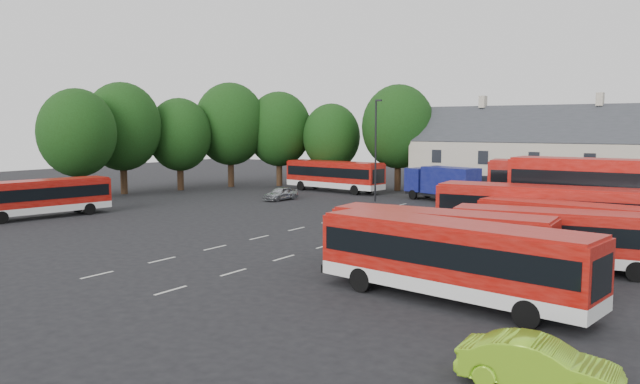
% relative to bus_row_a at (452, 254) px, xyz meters
% --- Properties ---
extents(ground, '(140.00, 140.00, 0.00)m').
position_rel_bus_row_a_xyz_m(ground, '(-15.64, 8.97, -1.94)').
color(ground, black).
rests_on(ground, ground).
extents(lane_markings, '(5.15, 33.80, 0.01)m').
position_rel_bus_row_a_xyz_m(lane_markings, '(-13.14, 10.97, -1.93)').
color(lane_markings, beige).
rests_on(lane_markings, ground).
extents(treeline, '(29.92, 32.59, 12.01)m').
position_rel_bus_row_a_xyz_m(treeline, '(-36.38, 28.34, 4.74)').
color(treeline, black).
rests_on(treeline, ground).
extents(terrace_houses, '(35.70, 7.13, 10.06)m').
position_rel_bus_row_a_xyz_m(terrace_houses, '(-1.64, 38.97, 1.92)').
color(terrace_houses, beige).
rests_on(terrace_houses, ground).
extents(bus_row_a, '(11.66, 4.14, 3.23)m').
position_rel_bus_row_a_xyz_m(bus_row_a, '(0.00, 0.00, 0.00)').
color(bus_row_a, silver).
rests_on(bus_row_a, ground).
extents(bus_row_b, '(10.64, 2.98, 2.98)m').
position_rel_bus_row_a_xyz_m(bus_row_b, '(-2.40, 4.47, -0.15)').
color(bus_row_b, silver).
rests_on(bus_row_b, ground).
extents(bus_row_c, '(10.58, 3.99, 2.92)m').
position_rel_bus_row_a_xyz_m(bus_row_c, '(2.27, 8.28, -0.18)').
color(bus_row_c, silver).
rests_on(bus_row_c, ground).
extents(bus_row_d, '(10.31, 3.33, 2.86)m').
position_rel_bus_row_a_xyz_m(bus_row_d, '(2.02, 12.16, -0.22)').
color(bus_row_d, silver).
rests_on(bus_row_d, ground).
extents(bus_row_e, '(12.39, 3.86, 3.45)m').
position_rel_bus_row_a_xyz_m(bus_row_e, '(-0.43, 14.99, 0.13)').
color(bus_row_e, silver).
rests_on(bus_row_e, ground).
extents(bus_dd_south, '(12.26, 3.05, 5.01)m').
position_rel_bus_row_a_xyz_m(bus_dd_south, '(2.98, 18.35, 0.91)').
color(bus_dd_south, silver).
rests_on(bus_dd_south, ground).
extents(bus_dd_north, '(11.49, 4.24, 4.61)m').
position_rel_bus_row_a_xyz_m(bus_dd_north, '(-0.23, 22.42, 0.68)').
color(bus_dd_north, silver).
rests_on(bus_dd_north, ground).
extents(bus_west, '(4.11, 10.55, 2.91)m').
position_rel_bus_row_a_xyz_m(bus_west, '(-34.97, 4.29, -0.19)').
color(bus_west, silver).
rests_on(bus_west, ground).
extents(bus_north, '(11.77, 3.94, 3.26)m').
position_rel_bus_row_a_xyz_m(bus_north, '(-26.64, 32.93, 0.02)').
color(bus_north, silver).
rests_on(bus_north, ground).
extents(box_truck, '(7.75, 4.40, 3.24)m').
position_rel_bus_row_a_xyz_m(box_truck, '(-13.66, 31.44, -0.12)').
color(box_truck, black).
rests_on(box_truck, ground).
extents(silver_car, '(1.84, 3.92, 1.30)m').
position_rel_bus_row_a_xyz_m(silver_car, '(-26.70, 23.59, -1.29)').
color(silver_car, '#A7AAAF').
rests_on(silver_car, ground).
extents(lime_car, '(4.28, 1.72, 1.38)m').
position_rel_bus_row_a_xyz_m(lime_car, '(5.12, -6.57, -1.25)').
color(lime_car, '#83C51E').
rests_on(lime_car, ground).
extents(lamppost, '(0.65, 0.27, 9.44)m').
position_rel_bus_row_a_xyz_m(lamppost, '(-18.78, 27.79, 3.10)').
color(lamppost, black).
rests_on(lamppost, ground).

